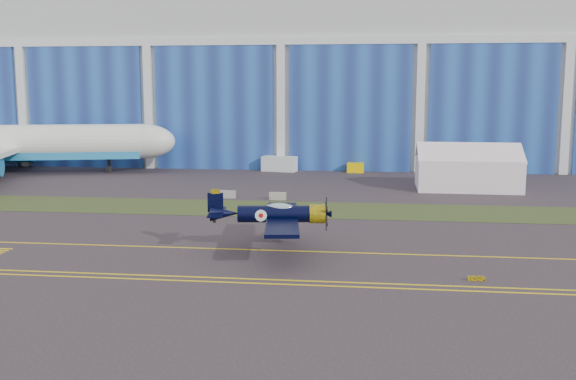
# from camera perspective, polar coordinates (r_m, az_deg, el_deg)

# --- Properties ---
(ground) EXTENTS (260.00, 260.00, 0.00)m
(ground) POSITION_cam_1_polar(r_m,az_deg,el_deg) (61.86, -6.72, -3.82)
(ground) COLOR #362D33
(ground) RESTS_ON ground
(grass_median) EXTENTS (260.00, 10.00, 0.02)m
(grass_median) POSITION_cam_1_polar(r_m,az_deg,el_deg) (75.25, -4.18, -1.52)
(grass_median) COLOR #475128
(grass_median) RESTS_ON ground
(hangar) EXTENTS (220.00, 45.70, 30.00)m
(hangar) POSITION_cam_1_polar(r_m,az_deg,el_deg) (131.22, 0.74, 9.40)
(hangar) COLOR silver
(hangar) RESTS_ON ground
(taxiway_centreline) EXTENTS (200.00, 0.20, 0.02)m
(taxiway_centreline) POSITION_cam_1_polar(r_m,az_deg,el_deg) (57.14, -7.92, -4.88)
(taxiway_centreline) COLOR yellow
(taxiway_centreline) RESTS_ON ground
(edge_line_near) EXTENTS (80.00, 0.20, 0.02)m
(edge_line_near) POSITION_cam_1_polar(r_m,az_deg,el_deg) (48.34, -10.85, -7.47)
(edge_line_near) COLOR yellow
(edge_line_near) RESTS_ON ground
(edge_line_far) EXTENTS (80.00, 0.20, 0.02)m
(edge_line_far) POSITION_cam_1_polar(r_m,az_deg,el_deg) (49.26, -10.49, -7.16)
(edge_line_far) COLOR yellow
(edge_line_far) RESTS_ON ground
(guard_board_right) EXTENTS (1.20, 0.15, 0.35)m
(guard_board_right) POSITION_cam_1_polar(r_m,az_deg,el_deg) (49.00, 15.66, -7.22)
(guard_board_right) COLOR yellow
(guard_board_right) RESTS_ON ground
(warbird) EXTENTS (12.87, 14.87, 4.02)m
(warbird) POSITION_cam_1_polar(r_m,az_deg,el_deg) (54.61, -1.17, -2.04)
(warbird) COLOR black
(warbird) RESTS_ON ground
(tent) EXTENTS (13.46, 9.94, 6.19)m
(tent) POSITION_cam_1_polar(r_m,az_deg,el_deg) (92.17, 14.96, 2.02)
(tent) COLOR white
(tent) RESTS_ON ground
(shipping_container) EXTENTS (5.82, 3.19, 2.39)m
(shipping_container) POSITION_cam_1_polar(r_m,az_deg,el_deg) (107.92, -0.73, 2.23)
(shipping_container) COLOR silver
(shipping_container) RESTS_ON ground
(tug) EXTENTS (2.64, 1.69, 1.51)m
(tug) POSITION_cam_1_polar(r_m,az_deg,el_deg) (106.85, 5.73, 1.89)
(tug) COLOR #FBD100
(tug) RESTS_ON ground
(barrier_a) EXTENTS (2.03, 0.69, 0.90)m
(barrier_a) POSITION_cam_1_polar(r_m,az_deg,el_deg) (82.14, -5.17, -0.37)
(barrier_a) COLOR #959594
(barrier_a) RESTS_ON ground
(barrier_b) EXTENTS (2.00, 0.61, 0.90)m
(barrier_b) POSITION_cam_1_polar(r_m,az_deg,el_deg) (80.44, -0.88, -0.53)
(barrier_b) COLOR #9B998A
(barrier_b) RESTS_ON ground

